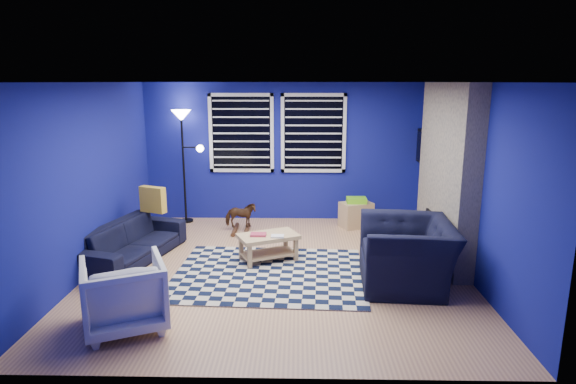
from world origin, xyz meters
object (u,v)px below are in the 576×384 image
object	(u,v)px
armchair_big	(407,254)
rocking_horse	(241,215)
tv	(425,148)
coffee_table	(268,242)
floor_lamp	(183,131)
cabinet	(356,214)
sofa	(132,241)
armchair_bent	(124,294)

from	to	relation	value
armchair_big	rocking_horse	distance (m)	3.17
tv	coffee_table	distance (m)	3.30
tv	floor_lamp	distance (m)	4.21
coffee_table	cabinet	world-z (taller)	cabinet
tv	floor_lamp	bearing A→B (deg)	176.64
tv	sofa	xyz separation A→B (m)	(-4.55, -1.69, -1.13)
cabinet	tv	bearing A→B (deg)	-21.54
tv	armchair_bent	bearing A→B (deg)	-137.39
coffee_table	tv	bearing A→B (deg)	33.35
coffee_table	sofa	bearing A→B (deg)	179.63
sofa	armchair_big	bearing A→B (deg)	-86.76
armchair_big	rocking_horse	size ratio (longest dim) A/B	2.40
armchair_bent	cabinet	xyz separation A→B (m)	(2.81, 3.62, -0.14)
tv	cabinet	distance (m)	1.63
cabinet	armchair_bent	bearing A→B (deg)	-150.44
rocking_horse	cabinet	world-z (taller)	cabinet
armchair_big	rocking_horse	bearing A→B (deg)	-128.50
tv	cabinet	size ratio (longest dim) A/B	1.60
floor_lamp	armchair_bent	bearing A→B (deg)	-86.52
tv	floor_lamp	size ratio (longest dim) A/B	0.49
armchair_bent	rocking_horse	distance (m)	3.40
sofa	coffee_table	distance (m)	1.96
tv	rocking_horse	bearing A→B (deg)	-173.85
tv	armchair_bent	distance (m)	5.48
armchair_bent	armchair_big	bearing A→B (deg)	176.28
armchair_big	coffee_table	world-z (taller)	armchair_big
rocking_horse	floor_lamp	distance (m)	1.82
armchair_big	sofa	bearing A→B (deg)	-97.93
armchair_bent	coffee_table	xyz separation A→B (m)	(1.37, 1.94, -0.09)
armchair_big	cabinet	bearing A→B (deg)	-168.17
floor_lamp	sofa	bearing A→B (deg)	-100.22
tv	coffee_table	size ratio (longest dim) A/B	1.06
rocking_horse	coffee_table	size ratio (longest dim) A/B	0.55
armchair_bent	coffee_table	bearing A→B (deg)	-149.23
armchair_bent	rocking_horse	size ratio (longest dim) A/B	1.57
rocking_horse	armchair_bent	bearing A→B (deg)	161.02
rocking_horse	cabinet	size ratio (longest dim) A/B	0.84
tv	sofa	distance (m)	4.98
tv	coffee_table	world-z (taller)	tv
armchair_bent	floor_lamp	xyz separation A→B (m)	(-0.24, 3.89, 1.29)
armchair_big	armchair_bent	bearing A→B (deg)	-65.81
armchair_big	tv	bearing A→B (deg)	165.94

